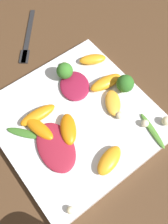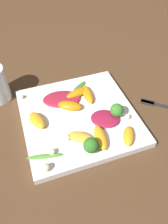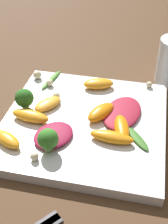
% 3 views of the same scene
% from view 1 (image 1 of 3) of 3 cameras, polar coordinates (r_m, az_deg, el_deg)
% --- Properties ---
extents(ground_plane, '(2.40, 2.40, 0.00)m').
position_cam_1_polar(ground_plane, '(0.54, -1.77, -2.18)').
color(ground_plane, '#4C331E').
extents(plate, '(0.30, 0.30, 0.02)m').
position_cam_1_polar(plate, '(0.54, -1.80, -1.71)').
color(plate, white).
rests_on(plate, ground_plane).
extents(fork, '(0.13, 0.15, 0.01)m').
position_cam_1_polar(fork, '(0.68, -12.29, 14.92)').
color(fork, '#262628').
rests_on(fork, ground_plane).
extents(radicchio_leaf_0, '(0.09, 0.10, 0.01)m').
position_cam_1_polar(radicchio_leaf_0, '(0.56, -2.04, 5.73)').
color(radicchio_leaf_0, maroon).
rests_on(radicchio_leaf_0, plate).
extents(radicchio_leaf_1, '(0.09, 0.12, 0.01)m').
position_cam_1_polar(radicchio_leaf_1, '(0.50, -6.14, -7.54)').
color(radicchio_leaf_1, maroon).
rests_on(radicchio_leaf_1, plate).
extents(orange_segment_0, '(0.08, 0.03, 0.02)m').
position_cam_1_polar(orange_segment_0, '(0.53, -10.03, -0.65)').
color(orange_segment_0, orange).
rests_on(orange_segment_0, plate).
extents(orange_segment_1, '(0.06, 0.05, 0.02)m').
position_cam_1_polar(orange_segment_1, '(0.60, 1.88, 11.39)').
color(orange_segment_1, orange).
rests_on(orange_segment_1, plate).
extents(orange_segment_2, '(0.06, 0.07, 0.02)m').
position_cam_1_polar(orange_segment_2, '(0.50, -3.43, -3.72)').
color(orange_segment_2, orange).
rests_on(orange_segment_2, plate).
extents(orange_segment_3, '(0.08, 0.04, 0.02)m').
position_cam_1_polar(orange_segment_3, '(0.56, 4.76, 6.41)').
color(orange_segment_3, orange).
rests_on(orange_segment_3, plate).
extents(orange_segment_4, '(0.06, 0.07, 0.02)m').
position_cam_1_polar(orange_segment_4, '(0.54, 6.31, 2.05)').
color(orange_segment_4, '#FCAD33').
rests_on(orange_segment_4, plate).
extents(orange_segment_5, '(0.04, 0.08, 0.02)m').
position_cam_1_polar(orange_segment_5, '(0.51, -9.87, -3.46)').
color(orange_segment_5, orange).
rests_on(orange_segment_5, plate).
extents(orange_segment_6, '(0.07, 0.05, 0.02)m').
position_cam_1_polar(orange_segment_6, '(0.48, 5.51, -10.42)').
color(orange_segment_6, orange).
rests_on(orange_segment_6, plate).
extents(broccoli_floret_0, '(0.04, 0.04, 0.04)m').
position_cam_1_polar(broccoli_floret_0, '(0.56, -4.21, 8.87)').
color(broccoli_floret_0, '#7A9E51').
rests_on(broccoli_floret_0, plate).
extents(broccoli_floret_1, '(0.04, 0.04, 0.04)m').
position_cam_1_polar(broccoli_floret_1, '(0.55, 8.94, 6.10)').
color(broccoli_floret_1, '#84AD5B').
rests_on(broccoli_floret_1, plate).
extents(arugula_sprig_0, '(0.03, 0.08, 0.01)m').
position_cam_1_polar(arugula_sprig_0, '(0.53, 14.68, -3.94)').
color(arugula_sprig_0, '#518E33').
rests_on(arugula_sprig_0, plate).
extents(arugula_sprig_1, '(0.06, 0.07, 0.01)m').
position_cam_1_polar(arugula_sprig_1, '(0.52, -12.88, -4.52)').
color(arugula_sprig_1, '#3D7528').
rests_on(arugula_sprig_1, plate).
extents(macadamia_nut_0, '(0.02, 0.02, 0.02)m').
position_cam_1_polar(macadamia_nut_0, '(0.52, 7.69, -0.69)').
color(macadamia_nut_0, beige).
rests_on(macadamia_nut_0, plate).
extents(macadamia_nut_1, '(0.01, 0.01, 0.01)m').
position_cam_1_polar(macadamia_nut_1, '(0.47, -3.01, -20.56)').
color(macadamia_nut_1, beige).
rests_on(macadamia_nut_1, plate).
extents(macadamia_nut_2, '(0.02, 0.02, 0.02)m').
position_cam_1_polar(macadamia_nut_2, '(0.54, 17.48, -1.89)').
color(macadamia_nut_2, beige).
rests_on(macadamia_nut_2, plate).
extents(macadamia_nut_3, '(0.01, 0.01, 0.01)m').
position_cam_1_polar(macadamia_nut_3, '(0.59, -4.26, 10.19)').
color(macadamia_nut_3, beige).
rests_on(macadamia_nut_3, plate).
extents(macadamia_nut_4, '(0.02, 0.02, 0.02)m').
position_cam_1_polar(macadamia_nut_4, '(0.53, 13.13, -2.43)').
color(macadamia_nut_4, beige).
rests_on(macadamia_nut_4, plate).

